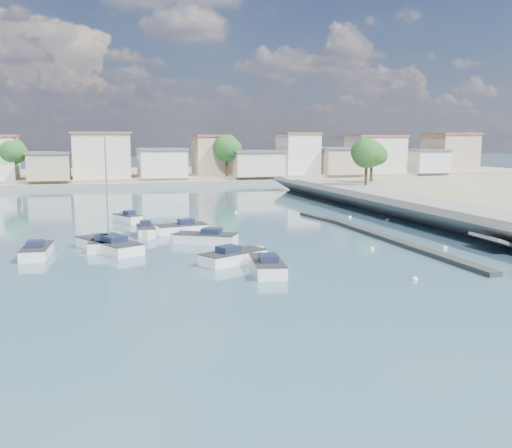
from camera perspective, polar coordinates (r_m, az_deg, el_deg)
The scene contains 17 objects.
ground at distance 74.83m, azimuth -2.83°, elevation 1.93°, with size 400.00×400.00×0.00m, color #325464.
seawall_walkway at distance 58.29m, azimuth 21.82°, elevation 0.30°, with size 5.00×90.00×1.80m, color slate.
breakwater at distance 51.80m, azimuth 11.85°, elevation -1.06°, with size 2.00×31.02×0.35m.
far_shore_land at distance 125.72m, azimuth -8.43°, elevation 4.89°, with size 160.00×40.00×1.40m, color gray.
far_shore_quay at distance 105.04m, azimuth -6.82°, elevation 4.03°, with size 160.00×2.50×0.80m, color slate.
far_town at distance 112.80m, azimuth -1.96°, elevation 6.71°, with size 113.01×12.80×8.35m.
shore_trees at distance 103.64m, azimuth -2.02°, elevation 7.25°, with size 74.56×38.32×7.92m.
motorboat_a at distance 37.62m, azimuth 1.07°, elevation -4.19°, with size 2.64×5.46×1.48m.
motorboat_b at distance 46.76m, azimuth -15.01°, elevation -1.95°, with size 2.44×4.57×1.48m.
motorboat_c at distance 47.79m, azimuth -5.35°, elevation -1.46°, with size 5.48×4.28×1.48m.
motorboat_d at distance 52.87m, azimuth -7.75°, elevation -0.53°, with size 5.35×2.67×1.48m.
motorboat_e at distance 45.41m, azimuth -21.00°, elevation -2.54°, with size 2.24×5.18×1.48m.
motorboat_f at distance 60.79m, azimuth -12.82°, elevation 0.53°, with size 2.99×3.94×1.48m.
motorboat_g at distance 52.08m, azimuth -10.94°, elevation -0.75°, with size 1.64×4.48×1.48m.
motorboat_h at distance 40.30m, azimuth -1.98°, elevation -3.33°, with size 5.27×3.85×1.48m.
sailboat at distance 46.26m, azimuth -14.69°, elevation -2.02°, with size 5.16×7.33×9.00m.
mooring_buoys at distance 53.23m, azimuth 10.08°, elevation -0.88°, with size 14.31×33.96×0.38m.
Camera 1 is at (-17.39, -32.25, 8.73)m, focal length 40.00 mm.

